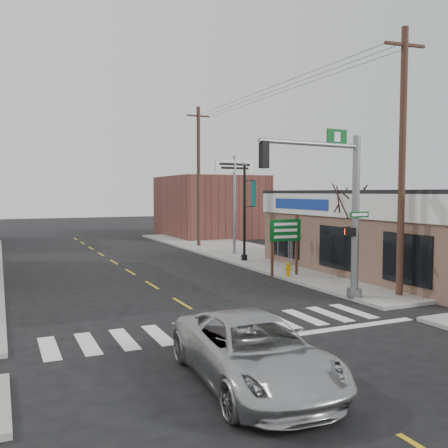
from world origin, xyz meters
name	(u,v)px	position (x,y,z in m)	size (l,w,h in m)	color
ground	(227,331)	(0.00, 0.00, 0.00)	(140.00, 140.00, 0.00)	black
sidewalk_right	(272,259)	(9.00, 13.00, 0.07)	(6.00, 38.00, 0.13)	gray
center_line	(152,285)	(0.00, 8.00, 0.01)	(0.12, 56.00, 0.01)	gold
crosswalk	(222,327)	(0.00, 0.40, 0.01)	(11.00, 2.20, 0.01)	silver
thrift_store	(430,233)	(14.50, 6.00, 2.00)	(12.00, 14.00, 4.00)	brown
bldg_distant_right	(210,206)	(12.00, 30.00, 2.80)	(8.00, 10.00, 5.60)	brown
suv	(254,351)	(-1.22, -4.01, 0.73)	(2.41, 5.22, 1.45)	#B1B3B6
traffic_signal_pole	(340,199)	(5.45, 1.83, 3.87)	(4.96, 0.38, 6.29)	slate
guide_sign	(285,237)	(6.30, 7.08, 2.01)	(1.66, 0.14, 2.91)	#4C2F23
fire_hydrant	(288,269)	(6.30, 6.79, 0.50)	(0.21, 0.21, 0.68)	#D19906
ped_crossing_sign	(289,234)	(8.20, 9.80, 1.88)	(0.98, 0.07, 2.54)	gray
lamp_post	(245,202)	(7.03, 12.73, 3.52)	(0.76, 0.60, 5.86)	black
dance_center_sign	(234,179)	(7.82, 15.86, 4.95)	(2.99, 0.19, 6.35)	gray
bare_tree	(350,192)	(8.64, 5.24, 4.15)	(2.56, 2.56, 5.11)	black
shrub_front	(381,268)	(9.96, 4.59, 0.63)	(1.34, 1.34, 1.00)	#193519
shrub_back	(365,263)	(10.61, 6.48, 0.58)	(1.20, 1.20, 0.90)	#193316
utility_pole_near	(402,160)	(8.02, 1.38, 5.37)	(1.78, 0.27, 10.22)	#4C3525
utility_pole_far	(199,175)	(7.50, 21.39, 5.40)	(1.79, 0.27, 10.28)	#45331F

